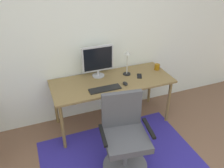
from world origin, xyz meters
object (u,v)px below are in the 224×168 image
at_px(coffee_cup, 157,67).
at_px(desk_lamp, 127,59).
at_px(keyboard, 105,89).
at_px(cell_phone, 139,76).
at_px(office_chair, 125,140).
at_px(monitor, 98,60).
at_px(desk, 112,84).
at_px(computer_mouse, 125,83).

bearing_deg(coffee_cup, desk_lamp, 177.77).
distance_m(keyboard, desk_lamp, 0.58).
distance_m(cell_phone, office_chair, 1.06).
bearing_deg(monitor, desk_lamp, -14.58).
bearing_deg(desk_lamp, keyboard, -147.14).
distance_m(coffee_cup, desk_lamp, 0.54).
bearing_deg(desk_lamp, coffee_cup, -2.23).
height_order(cell_phone, office_chair, office_chair).
xyz_separation_m(cell_phone, office_chair, (-0.59, -0.82, -0.34)).
bearing_deg(cell_phone, coffee_cup, 41.08).
height_order(keyboard, office_chair, office_chair).
xyz_separation_m(monitor, desk_lamp, (0.41, -0.11, -0.02)).
xyz_separation_m(keyboard, coffee_cup, (0.95, 0.27, 0.04)).
relative_size(monitor, office_chair, 0.48).
distance_m(monitor, coffee_cup, 0.95).
distance_m(desk_lamp, office_chair, 1.19).
relative_size(monitor, desk_lamp, 1.21).
bearing_deg(office_chair, desk, 86.90).
relative_size(desk, monitor, 3.73).
height_order(monitor, cell_phone, monitor).
height_order(computer_mouse, coffee_cup, coffee_cup).
bearing_deg(coffee_cup, keyboard, -164.16).
distance_m(computer_mouse, desk_lamp, 0.38).
height_order(coffee_cup, desk_lamp, desk_lamp).
bearing_deg(keyboard, computer_mouse, 4.12).
bearing_deg(coffee_cup, monitor, 172.12).
distance_m(monitor, office_chair, 1.20).
height_order(computer_mouse, cell_phone, computer_mouse).
xyz_separation_m(coffee_cup, office_chair, (-0.95, -0.92, -0.38)).
bearing_deg(monitor, desk, -55.75).
bearing_deg(monitor, office_chair, -91.57).
xyz_separation_m(monitor, cell_phone, (0.56, -0.23, -0.26)).
relative_size(keyboard, coffee_cup, 4.88).
bearing_deg(keyboard, desk_lamp, 32.86).
bearing_deg(office_chair, desk_lamp, 73.16).
bearing_deg(cell_phone, desk_lamp, 164.78).
bearing_deg(desk, keyboard, -132.94).
bearing_deg(office_chair, coffee_cup, 52.52).
xyz_separation_m(desk, monitor, (-0.14, 0.21, 0.32)).
bearing_deg(keyboard, monitor, 84.61).
distance_m(coffee_cup, office_chair, 1.37).
bearing_deg(keyboard, office_chair, -89.23).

